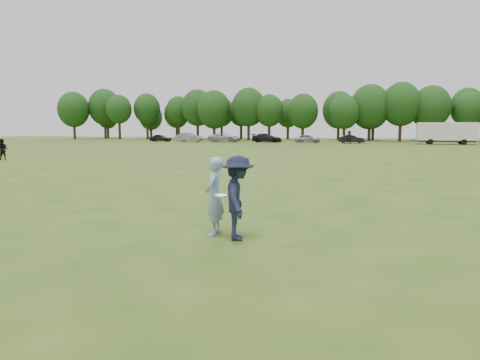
{
  "coord_description": "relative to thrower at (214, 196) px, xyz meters",
  "views": [
    {
      "loc": [
        3.92,
        -8.85,
        2.28
      ],
      "look_at": [
        0.97,
        0.5,
        1.1
      ],
      "focal_mm": 32.0,
      "sensor_mm": 36.0,
      "label": 1
    }
  ],
  "objects": [
    {
      "name": "car_a",
      "position": [
        -33.29,
        60.3,
        -0.18
      ],
      "size": [
        4.01,
        1.96,
        1.32
      ],
      "primitive_type": "imported",
      "rotation": [
        0.0,
        0.0,
        1.68
      ],
      "color": "black",
      "rests_on": "ground"
    },
    {
      "name": "car_e",
      "position": [
        -7.16,
        61.2,
        -0.15
      ],
      "size": [
        4.21,
        2.08,
        1.38
      ],
      "primitive_type": "imported",
      "rotation": [
        0.0,
        0.0,
        1.68
      ],
      "color": "gray",
      "rests_on": "ground"
    },
    {
      "name": "ground",
      "position": [
        -0.66,
        0.37,
        -0.84
      ],
      "size": [
        200.0,
        200.0,
        0.0
      ],
      "primitive_type": "plane",
      "color": "#304C15",
      "rests_on": "ground"
    },
    {
      "name": "car_f",
      "position": [
        -0.26,
        61.05,
        -0.17
      ],
      "size": [
        4.15,
        1.72,
        1.34
      ],
      "primitive_type": "imported",
      "rotation": [
        0.0,
        0.0,
        1.65
      ],
      "color": "black",
      "rests_on": "ground"
    },
    {
      "name": "car_d",
      "position": [
        -14.14,
        61.77,
        -0.1
      ],
      "size": [
        5.19,
        2.34,
        1.47
      ],
      "primitive_type": "imported",
      "rotation": [
        0.0,
        0.0,
        1.52
      ],
      "color": "black",
      "rests_on": "ground"
    },
    {
      "name": "car_c",
      "position": [
        -21.52,
        61.28,
        -0.07
      ],
      "size": [
        5.56,
        2.59,
        1.54
      ],
      "primitive_type": "imported",
      "rotation": [
        0.0,
        0.0,
        1.58
      ],
      "color": "#A6A6AB",
      "rests_on": "ground"
    },
    {
      "name": "player_far_a",
      "position": [
        -22.58,
        16.0,
        -0.06
      ],
      "size": [
        0.91,
        0.8,
        1.56
      ],
      "primitive_type": "imported",
      "rotation": [
        0.0,
        0.0,
        0.32
      ],
      "color": "black",
      "rests_on": "ground"
    },
    {
      "name": "player_far_d",
      "position": [
        -0.49,
        58.81,
        0.16
      ],
      "size": [
        1.94,
        1.18,
        2.0
      ],
      "primitive_type": "imported",
      "rotation": [
        0.0,
        0.0,
        0.35
      ],
      "color": "black",
      "rests_on": "ground"
    },
    {
      "name": "disc_in_play",
      "position": [
        0.23,
        -0.23,
        0.06
      ],
      "size": [
        0.31,
        0.31,
        0.05
      ],
      "color": "white",
      "rests_on": "ground"
    },
    {
      "name": "car_b",
      "position": [
        -27.73,
        60.24,
        -0.05
      ],
      "size": [
        4.9,
        2.04,
        1.58
      ],
      "primitive_type": "imported",
      "rotation": [
        0.0,
        0.0,
        1.49
      ],
      "color": "slate",
      "rests_on": "ground"
    },
    {
      "name": "thrower",
      "position": [
        0.0,
        0.0,
        0.0
      ],
      "size": [
        0.49,
        0.67,
        1.68
      ],
      "primitive_type": "imported",
      "rotation": [
        0.0,
        0.0,
        -1.42
      ],
      "color": "#89AED5",
      "rests_on": "ground"
    },
    {
      "name": "defender",
      "position": [
        0.62,
        -0.25,
        0.03
      ],
      "size": [
        0.97,
        1.27,
        1.75
      ],
      "primitive_type": "imported",
      "rotation": [
        0.0,
        0.0,
        1.88
      ],
      "color": "#181E36",
      "rests_on": "ground"
    },
    {
      "name": "cargo_trailer",
      "position": [
        13.16,
        60.46,
        0.93
      ],
      "size": [
        9.0,
        2.75,
        3.2
      ],
      "color": "white",
      "rests_on": "ground"
    },
    {
      "name": "treeline",
      "position": [
        2.15,
        77.27,
        5.42
      ],
      "size": [
        130.35,
        18.39,
        11.74
      ],
      "color": "#332114",
      "rests_on": "ground"
    }
  ]
}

